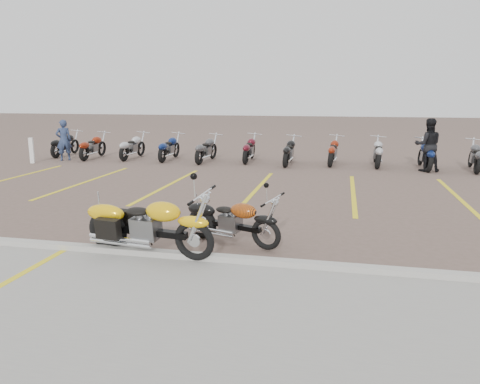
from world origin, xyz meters
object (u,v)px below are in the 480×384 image
Objects in this scene: person_a at (64,140)px; yellow_cruiser at (147,228)px; flame_cruiser at (231,222)px; bollard at (32,150)px; person_b at (428,145)px.

yellow_cruiser is at bearing 85.96° from person_a.
flame_cruiser is 12.99m from bollard.
person_b reaches higher than yellow_cruiser.
yellow_cruiser is 2.37× the size of bollard.
yellow_cruiser is 12.02m from person_b.
bollard reaches higher than yellow_cruiser.
person_a is 14.07m from person_b.
flame_cruiser is 1.01× the size of person_b.
flame_cruiser is 1.88× the size of bollard.
flame_cruiser is 1.13× the size of person_a.
person_a is at bearing -0.49° from person_b.
flame_cruiser is at bearing -39.27° from bollard.
person_b is at bearing 82.61° from flame_cruiser.
person_b reaches higher than bollard.
bollard is (-10.05, 8.22, 0.10)m from flame_cruiser.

